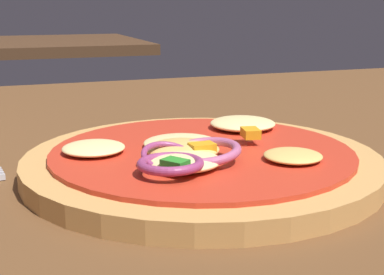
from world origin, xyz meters
TOP-DOWN VIEW (x-y plane):
  - dining_table at (0.00, 0.00)m, footprint 1.19×0.97m
  - pizza at (-0.05, 0.02)m, footprint 0.24×0.24m
  - background_table at (-0.15, 1.44)m, footprint 0.82×0.56m

SIDE VIEW (x-z plane):
  - dining_table at x=0.00m, z-range 0.00..0.03m
  - background_table at x=-0.15m, z-range 0.00..0.03m
  - pizza at x=-0.05m, z-range 0.02..0.05m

